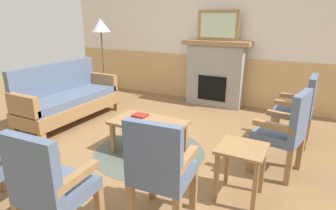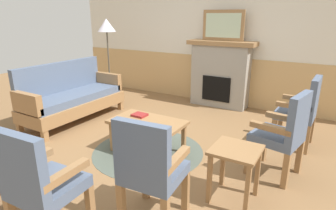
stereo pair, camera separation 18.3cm
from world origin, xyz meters
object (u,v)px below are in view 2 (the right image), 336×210
at_px(armchair_corner_left, 40,181).
at_px(fireplace, 220,73).
at_px(coffee_table, 147,125).
at_px(couch, 72,97).
at_px(armchair_by_window_left, 284,131).
at_px(armchair_near_fireplace, 302,109).
at_px(floor_lamp_by_couch, 107,31).
at_px(book_on_table, 140,115).
at_px(framed_picture, 223,25).
at_px(armchair_front_left, 150,167).
at_px(side_table, 235,159).

bearing_deg(armchair_corner_left, fireplace, 91.73).
bearing_deg(coffee_table, couch, 169.30).
relative_size(armchair_by_window_left, armchair_corner_left, 1.00).
bearing_deg(armchair_near_fireplace, floor_lamp_by_couch, 175.09).
bearing_deg(armchair_near_fireplace, book_on_table, -148.72).
relative_size(couch, armchair_by_window_left, 1.84).
bearing_deg(couch, armchair_by_window_left, -0.92).
distance_m(framed_picture, armchair_front_left, 3.71).
bearing_deg(armchair_front_left, framed_picture, 101.67).
relative_size(framed_picture, side_table, 1.45).
bearing_deg(fireplace, armchair_by_window_left, -53.97).
bearing_deg(book_on_table, armchair_front_left, -50.23).
xyz_separation_m(coffee_table, armchair_near_fireplace, (1.68, 1.23, 0.15)).
xyz_separation_m(framed_picture, armchair_corner_left, (0.12, -4.10, -1.02)).
distance_m(armchair_front_left, floor_lamp_by_couch, 3.96).
bearing_deg(side_table, armchair_near_fireplace, 76.93).
bearing_deg(framed_picture, floor_lamp_by_couch, -157.62).
distance_m(couch, armchair_corner_left, 2.86).
height_order(couch, armchair_by_window_left, same).
bearing_deg(side_table, fireplace, 113.70).
xyz_separation_m(couch, armchair_corner_left, (2.00, -2.03, 0.14)).
bearing_deg(book_on_table, fireplace, 83.72).
relative_size(framed_picture, couch, 0.44).
xyz_separation_m(fireplace, armchair_corner_left, (0.12, -4.10, -0.11)).
bearing_deg(armchair_corner_left, armchair_by_window_left, 54.24).
xyz_separation_m(coffee_table, armchair_corner_left, (0.19, -1.69, 0.15)).
relative_size(armchair_by_window_left, armchair_front_left, 1.00).
bearing_deg(coffee_table, fireplace, 88.51).
xyz_separation_m(armchair_front_left, side_table, (0.51, 0.68, -0.10)).
bearing_deg(couch, armchair_near_fireplace, 14.20).
relative_size(armchair_front_left, side_table, 1.78).
xyz_separation_m(fireplace, armchair_front_left, (0.72, -3.49, -0.11)).
height_order(couch, coffee_table, couch).
height_order(armchair_front_left, floor_lamp_by_couch, floor_lamp_by_couch).
height_order(armchair_near_fireplace, armchair_corner_left, same).
height_order(armchair_front_left, armchair_corner_left, same).
height_order(armchair_near_fireplace, floor_lamp_by_couch, floor_lamp_by_couch).
distance_m(fireplace, coffee_table, 2.43).
bearing_deg(armchair_corner_left, armchair_near_fireplace, 62.91).
relative_size(framed_picture, floor_lamp_by_couch, 0.48).
distance_m(framed_picture, coffee_table, 2.68).
distance_m(framed_picture, floor_lamp_by_couch, 2.28).
xyz_separation_m(couch, armchair_front_left, (2.60, -1.43, 0.14)).
distance_m(armchair_corner_left, side_table, 1.70).
bearing_deg(floor_lamp_by_couch, side_table, -30.29).
height_order(armchair_by_window_left, armchair_corner_left, same).
distance_m(couch, armchair_by_window_left, 3.43).
distance_m(couch, side_table, 3.20).
xyz_separation_m(armchair_near_fireplace, floor_lamp_by_couch, (-3.72, 0.32, 0.91)).
bearing_deg(armchair_by_window_left, framed_picture, 126.02).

